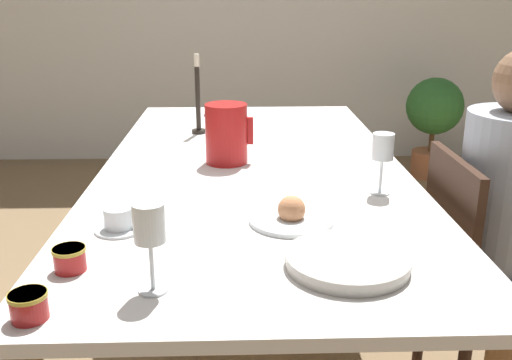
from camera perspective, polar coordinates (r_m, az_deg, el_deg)
name	(u,v)px	position (r m, az deg, el deg)	size (l,w,h in m)	color
ground_plane	(253,355)	(2.29, -0.26, -17.09)	(20.00, 20.00, 0.00)	#7F6647
dining_table	(253,189)	(1.98, -0.29, -0.92)	(1.02, 2.05, 0.76)	silver
chair_person_side	(484,283)	(1.91, 21.84, -9.54)	(0.42, 0.42, 0.88)	#331E14
red_pitcher	(226,133)	(1.96, -2.98, 4.67)	(0.17, 0.14, 0.21)	red
wine_glass_water	(383,150)	(1.68, 12.56, 2.98)	(0.06, 0.06, 0.18)	white
wine_glass_juice	(149,228)	(1.12, -10.61, -4.77)	(0.06, 0.06, 0.19)	white
teacup_near_person	(119,221)	(1.46, -13.56, -3.99)	(0.12, 0.12, 0.06)	silver
serving_tray	(347,261)	(1.26, 9.13, -7.97)	(0.27, 0.27, 0.03)	#B7B2A8
bread_plate	(291,216)	(1.48, 3.56, -3.59)	(0.22, 0.22, 0.07)	silver
jam_jar_amber	(70,258)	(1.29, -18.14, -7.40)	(0.07, 0.07, 0.05)	#A81E1E
jam_jar_red	(29,304)	(1.14, -21.78, -11.48)	(0.07, 0.07, 0.05)	#A81E1E
candlestick_tall	(198,103)	(2.38, -5.82, 7.68)	(0.06, 0.06, 0.33)	black
potted_plant	(434,116)	(4.38, 17.36, 6.13)	(0.41, 0.41, 0.74)	#A8603D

